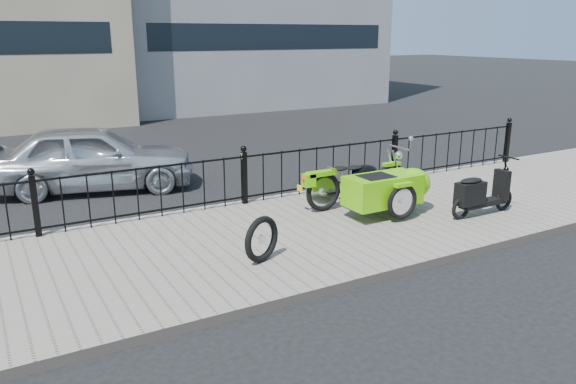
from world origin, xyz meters
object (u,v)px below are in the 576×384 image
motorcycle_sidecar (386,186)px  spare_tire (262,239)px  scooter (480,194)px  sedan_car (93,158)px

motorcycle_sidecar → spare_tire: motorcycle_sidecar is taller
motorcycle_sidecar → scooter: motorcycle_sidecar is taller
motorcycle_sidecar → scooter: bearing=-35.5°
scooter → sedan_car: (-5.27, 5.39, 0.19)m
sedan_car → spare_tire: bearing=-153.3°
scooter → motorcycle_sidecar: bearing=144.5°
motorcycle_sidecar → sedan_car: 5.98m
motorcycle_sidecar → scooter: 1.58m
scooter → sedan_car: 7.54m
spare_tire → sedan_car: 5.48m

